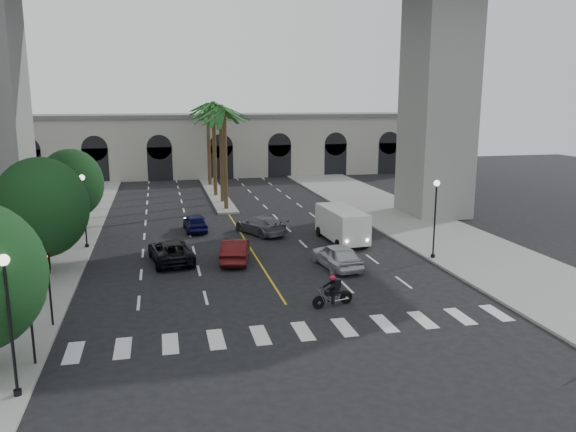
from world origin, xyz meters
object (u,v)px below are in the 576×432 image
at_px(traffic_signal_near, 30,307).
at_px(cargo_van, 342,224).
at_px(motorcycle_rider, 334,292).
at_px(car_a, 337,256).
at_px(lamp_post_left_far, 84,205).
at_px(lamp_post_right, 435,212).
at_px(car_d, 261,225).
at_px(car_c, 171,251).
at_px(pedestrian_a, 38,289).
at_px(car_b, 235,250).
at_px(car_e, 195,223).
at_px(lamp_post_left_near, 9,314).
at_px(traffic_signal_far, 49,277).

relative_size(traffic_signal_near, cargo_van, 0.61).
bearing_deg(motorcycle_rider, car_a, 56.96).
bearing_deg(lamp_post_left_far, lamp_post_right, -19.33).
bearing_deg(car_d, car_c, 17.37).
relative_size(car_c, car_d, 1.03).
relative_size(traffic_signal_near, pedestrian_a, 2.37).
height_order(car_b, car_e, car_b).
xyz_separation_m(lamp_post_left_far, cargo_van, (18.37, -2.15, -1.82)).
bearing_deg(lamp_post_left_near, car_e, 72.35).
height_order(lamp_post_left_far, lamp_post_right, same).
height_order(lamp_post_left_near, cargo_van, lamp_post_left_near).
relative_size(lamp_post_right, car_e, 1.28).
relative_size(lamp_post_left_far, car_c, 1.01).
relative_size(car_a, car_b, 0.99).
distance_m(traffic_signal_far, pedestrian_a, 3.72).
distance_m(traffic_signal_far, car_c, 11.47).
relative_size(car_a, car_d, 0.91).
bearing_deg(motorcycle_rider, car_b, 98.79).
bearing_deg(traffic_signal_far, car_c, 60.05).
relative_size(motorcycle_rider, car_e, 0.55).
xyz_separation_m(lamp_post_left_far, car_a, (15.97, -8.33, -2.42)).
relative_size(lamp_post_left_far, cargo_van, 0.89).
xyz_separation_m(car_c, car_e, (2.16, 8.58, -0.02)).
xyz_separation_m(car_b, car_e, (-1.98, 9.44, -0.07)).
xyz_separation_m(motorcycle_rider, car_b, (-3.86, 9.19, 0.02)).
xyz_separation_m(lamp_post_left_near, car_e, (7.92, 24.90, -2.51)).
bearing_deg(pedestrian_a, traffic_signal_near, -100.22).
bearing_deg(traffic_signal_far, lamp_post_left_near, -90.88).
bearing_deg(cargo_van, motorcycle_rider, -113.02).
distance_m(car_d, pedestrian_a, 19.16).
relative_size(motorcycle_rider, car_b, 0.49).
distance_m(car_a, pedestrian_a, 17.33).
bearing_deg(car_d, car_b, 43.04).
bearing_deg(car_b, lamp_post_left_far, -17.16).
distance_m(lamp_post_left_far, car_c, 7.82).
bearing_deg(car_a, car_d, -80.12).
relative_size(lamp_post_right, motorcycle_rider, 2.32).
relative_size(lamp_post_left_near, pedestrian_a, 3.47).
distance_m(traffic_signal_far, car_a, 17.11).
height_order(car_c, car_d, car_d).
bearing_deg(car_a, cargo_van, -118.30).
bearing_deg(traffic_signal_near, cargo_van, 41.83).
xyz_separation_m(lamp_post_left_near, motorcycle_rider, (13.76, 6.27, -2.46)).
relative_size(motorcycle_rider, car_c, 0.43).
bearing_deg(traffic_signal_near, pedestrian_a, 99.48).
xyz_separation_m(traffic_signal_near, motorcycle_rider, (13.66, 3.77, -1.75)).
height_order(traffic_signal_far, car_e, traffic_signal_far).
bearing_deg(traffic_signal_far, pedestrian_a, 110.75).
xyz_separation_m(lamp_post_right, pedestrian_a, (-23.89, -3.35, -2.30)).
distance_m(traffic_signal_near, car_c, 15.04).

